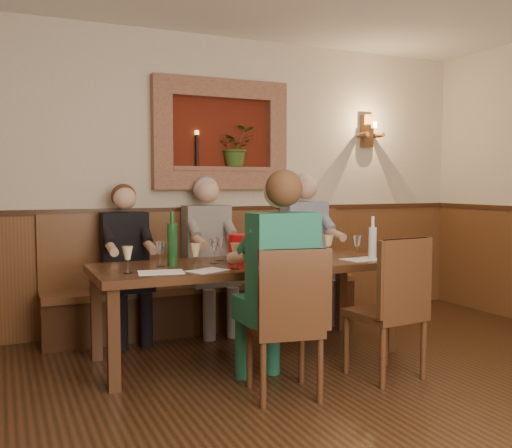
% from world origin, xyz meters
% --- Properties ---
extents(room_shell, '(6.04, 6.04, 2.82)m').
position_xyz_m(room_shell, '(0.00, 0.00, 1.89)').
color(room_shell, '#C1B192').
rests_on(room_shell, ground).
extents(wainscoting, '(6.02, 6.02, 1.15)m').
position_xyz_m(wainscoting, '(0.00, -0.00, 0.59)').
color(wainscoting, brown).
rests_on(wainscoting, ground).
extents(wall_niche, '(1.36, 0.30, 1.06)m').
position_xyz_m(wall_niche, '(0.24, 2.94, 1.81)').
color(wall_niche, '#56180C').
rests_on(wall_niche, ground).
extents(wall_sconce, '(0.25, 0.20, 0.35)m').
position_xyz_m(wall_sconce, '(1.90, 2.93, 1.94)').
color(wall_sconce, brown).
rests_on(wall_sconce, ground).
extents(dining_table, '(2.40, 0.90, 0.75)m').
position_xyz_m(dining_table, '(0.00, 1.85, 0.68)').
color(dining_table, '#3B1F11').
rests_on(dining_table, ground).
extents(bench, '(3.00, 0.45, 1.11)m').
position_xyz_m(bench, '(0.00, 2.79, 0.33)').
color(bench, '#381E0F').
rests_on(bench, ground).
extents(chair_near_left, '(0.50, 0.50, 0.97)m').
position_xyz_m(chair_near_left, '(-0.13, 0.95, 0.28)').
color(chair_near_left, '#3B1F11').
rests_on(chair_near_left, ground).
extents(chair_near_right, '(0.49, 0.49, 1.00)m').
position_xyz_m(chair_near_right, '(0.70, 0.97, 0.29)').
color(chair_near_right, '#3B1F11').
rests_on(chair_near_right, ground).
extents(person_bench_left, '(0.40, 0.49, 1.37)m').
position_xyz_m(person_bench_left, '(-0.78, 2.69, 0.57)').
color(person_bench_left, black).
rests_on(person_bench_left, ground).
extents(person_bench_mid, '(0.43, 0.52, 1.44)m').
position_xyz_m(person_bench_mid, '(-0.01, 2.69, 0.60)').
color(person_bench_mid, '#625C59').
rests_on(person_bench_mid, ground).
extents(person_bench_right, '(0.44, 0.54, 1.47)m').
position_xyz_m(person_bench_right, '(1.03, 2.69, 0.61)').
color(person_bench_right, navy).
rests_on(person_bench_right, ground).
extents(person_chair_front, '(0.44, 0.54, 1.46)m').
position_xyz_m(person_chair_front, '(-0.12, 1.07, 0.61)').
color(person_chair_front, '#175250').
rests_on(person_chair_front, ground).
extents(spittoon_bucket, '(0.26, 0.26, 0.23)m').
position_xyz_m(spittoon_bucket, '(-0.06, 1.83, 0.86)').
color(spittoon_bucket, red).
rests_on(spittoon_bucket, dining_table).
extents(wine_bottle_green_a, '(0.07, 0.07, 0.38)m').
position_xyz_m(wine_bottle_green_a, '(0.25, 1.91, 0.91)').
color(wine_bottle_green_a, '#19471E').
rests_on(wine_bottle_green_a, dining_table).
extents(wine_bottle_green_b, '(0.08, 0.08, 0.41)m').
position_xyz_m(wine_bottle_green_b, '(-0.59, 1.91, 0.92)').
color(wine_bottle_green_b, '#19471E').
rests_on(wine_bottle_green_b, dining_table).
extents(water_bottle, '(0.08, 0.08, 0.36)m').
position_xyz_m(water_bottle, '(1.01, 1.58, 0.89)').
color(water_bottle, silver).
rests_on(water_bottle, dining_table).
extents(tasting_sheet_a, '(0.35, 0.28, 0.00)m').
position_xyz_m(tasting_sheet_a, '(-0.76, 1.63, 0.75)').
color(tasting_sheet_a, white).
rests_on(tasting_sheet_a, dining_table).
extents(tasting_sheet_b, '(0.30, 0.26, 0.00)m').
position_xyz_m(tasting_sheet_b, '(0.09, 1.72, 0.75)').
color(tasting_sheet_b, white).
rests_on(tasting_sheet_b, dining_table).
extents(tasting_sheet_c, '(0.35, 0.27, 0.00)m').
position_xyz_m(tasting_sheet_c, '(0.94, 1.63, 0.75)').
color(tasting_sheet_c, white).
rests_on(tasting_sheet_c, dining_table).
extents(tasting_sheet_d, '(0.33, 0.29, 0.00)m').
position_xyz_m(tasting_sheet_d, '(-0.43, 1.57, 0.75)').
color(tasting_sheet_d, white).
rests_on(tasting_sheet_d, dining_table).
extents(wine_glass_0, '(0.08, 0.08, 0.19)m').
position_xyz_m(wine_glass_0, '(-0.98, 1.68, 0.85)').
color(wine_glass_0, '#DDC784').
rests_on(wine_glass_0, dining_table).
extents(wine_glass_1, '(0.08, 0.08, 0.19)m').
position_xyz_m(wine_glass_1, '(-0.69, 1.91, 0.85)').
color(wine_glass_1, white).
rests_on(wine_glass_1, dining_table).
extents(wine_glass_2, '(0.08, 0.08, 0.19)m').
position_xyz_m(wine_glass_2, '(-0.49, 1.65, 0.85)').
color(wine_glass_2, '#DDC784').
rests_on(wine_glass_2, dining_table).
extents(wine_glass_3, '(0.08, 0.08, 0.19)m').
position_xyz_m(wine_glass_3, '(-0.26, 1.90, 0.85)').
color(wine_glass_3, white).
rests_on(wine_glass_3, dining_table).
extents(wine_glass_4, '(0.08, 0.08, 0.19)m').
position_xyz_m(wine_glass_4, '(-0.01, 1.71, 0.85)').
color(wine_glass_4, '#DDC784').
rests_on(wine_glass_4, dining_table).
extents(wine_glass_5, '(0.08, 0.08, 0.19)m').
position_xyz_m(wine_glass_5, '(0.23, 1.89, 0.85)').
color(wine_glass_5, '#DDC784').
rests_on(wine_glass_5, dining_table).
extents(wine_glass_6, '(0.08, 0.08, 0.19)m').
position_xyz_m(wine_glass_6, '(0.39, 1.63, 0.85)').
color(wine_glass_6, white).
rests_on(wine_glass_6, dining_table).
extents(wine_glass_7, '(0.08, 0.08, 0.19)m').
position_xyz_m(wine_glass_7, '(0.75, 1.86, 0.85)').
color(wine_glass_7, '#DDC784').
rests_on(wine_glass_7, dining_table).
extents(wine_glass_8, '(0.08, 0.08, 0.19)m').
position_xyz_m(wine_glass_8, '(0.97, 1.74, 0.85)').
color(wine_glass_8, white).
rests_on(wine_glass_8, dining_table).
extents(wine_glass_9, '(0.08, 0.08, 0.19)m').
position_xyz_m(wine_glass_9, '(-0.22, 1.56, 0.85)').
color(wine_glass_9, '#DDC784').
rests_on(wine_glass_9, dining_table).
extents(wine_glass_10, '(0.08, 0.08, 0.19)m').
position_xyz_m(wine_glass_10, '(0.77, 1.88, 0.85)').
color(wine_glass_10, '#DDC784').
rests_on(wine_glass_10, dining_table).
extents(wine_glass_11, '(0.08, 0.08, 0.19)m').
position_xyz_m(wine_glass_11, '(-0.15, 2.05, 0.85)').
color(wine_glass_11, white).
rests_on(wine_glass_11, dining_table).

